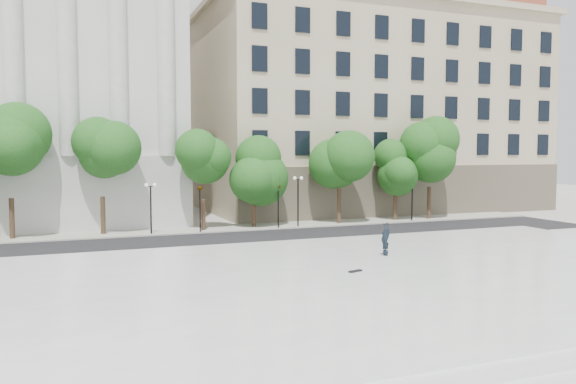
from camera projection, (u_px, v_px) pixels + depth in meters
The scene contains 13 objects.
ground at pixel (365, 302), 23.53m from camera, with size 160.00×160.00×0.00m, color beige.
plaza at pixel (334, 281), 26.30m from camera, with size 44.00×22.00×0.45m, color white.
street at pixel (242, 240), 40.26m from camera, with size 60.00×8.00×0.02m, color black.
far_sidewalk at pixel (221, 228), 45.84m from camera, with size 60.00×4.00×0.12m, color #B1AFA4.
building_west at pixel (3, 81), 52.34m from camera, with size 31.50×27.65×25.60m.
building_east at pixel (354, 111), 66.16m from camera, with size 36.00×26.15×23.00m.
traffic_light_west at pixel (200, 186), 43.24m from camera, with size 1.04×1.75×4.20m.
traffic_light_east at pixel (278, 183), 45.57m from camera, with size 0.41×1.88×4.25m.
person_lying at pixel (385, 251), 31.63m from camera, with size 0.66×0.43×1.82m, color black.
skateboard at pixel (355, 271), 27.28m from camera, with size 0.77×0.20×0.08m, color black.
plaza_steps at pixel (526, 378), 15.25m from camera, with size 44.00×3.00×0.30m.
street_trees at pixel (202, 164), 44.48m from camera, with size 44.33×5.08×7.76m.
lamp_posts at pixel (220, 195), 44.19m from camera, with size 37.12×0.28×4.35m.
Camera 1 is at (-11.42, -20.40, 6.23)m, focal length 35.00 mm.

